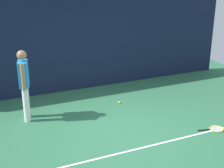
% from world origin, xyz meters
% --- Properties ---
extents(ground_plane, '(12.00, 12.00, 0.00)m').
position_xyz_m(ground_plane, '(0.00, 0.00, 0.00)').
color(ground_plane, '#2D6B47').
extents(back_fence, '(10.00, 0.10, 2.77)m').
position_xyz_m(back_fence, '(0.00, 3.00, 1.38)').
color(back_fence, '#141E38').
rests_on(back_fence, ground).
extents(court_line, '(9.00, 0.05, 0.00)m').
position_xyz_m(court_line, '(0.00, -0.80, 0.00)').
color(court_line, white).
rests_on(court_line, ground).
extents(tennis_player, '(0.30, 0.52, 1.70)m').
position_xyz_m(tennis_player, '(-1.75, 1.48, 0.97)').
color(tennis_player, white).
rests_on(tennis_player, ground).
extents(tennis_racket, '(0.64, 0.39, 0.03)m').
position_xyz_m(tennis_racket, '(2.03, -0.78, 0.01)').
color(tennis_racket, black).
rests_on(tennis_racket, ground).
extents(tennis_ball_near_player, '(0.07, 0.07, 0.07)m').
position_xyz_m(tennis_ball_near_player, '(0.68, 1.44, 0.03)').
color(tennis_ball_near_player, '#CCE033').
rests_on(tennis_ball_near_player, ground).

